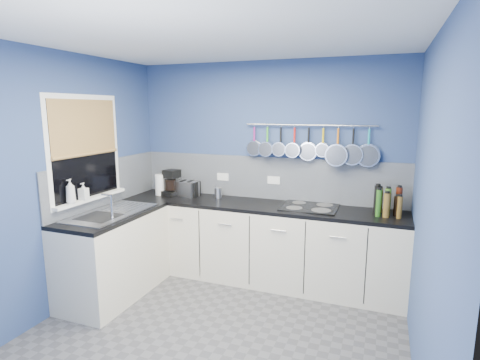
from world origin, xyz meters
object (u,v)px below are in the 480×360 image
Objects in this scene: hob at (310,207)px; canister at (218,193)px; soap_bottle_a at (70,191)px; toaster at (187,189)px; paper_towel at (160,185)px; coffee_maker at (171,183)px; soap_bottle_b at (83,191)px.

canister is at bearing 176.35° from hob.
soap_bottle_a reaches higher than toaster.
soap_bottle_a is 1.23m from paper_towel.
paper_towel is at bearing -150.94° from toaster.
paper_towel is 0.43× the size of hob.
toaster is at bearing 22.30° from coffee_maker.
soap_bottle_a is 1.96× the size of canister.
soap_bottle_a is 0.40× the size of hob.
toaster is at bearing 65.51° from soap_bottle_a.
toaster is 0.48× the size of hob.
soap_bottle_b reaches higher than canister.
hob is at bearing 14.89° from toaster.
coffee_maker is 0.53× the size of hob.
soap_bottle_b is at bearing -98.74° from coffee_maker.
canister is at bearing 53.12° from soap_bottle_a.
soap_bottle_a reaches higher than hob.
soap_bottle_b is at bearing -103.34° from paper_towel.
soap_bottle_b is 1.41× the size of canister.
soap_bottle_b is at bearing 90.00° from soap_bottle_a.
coffee_maker is at bearing 70.25° from soap_bottle_b.
paper_towel is 0.15m from coffee_maker.
soap_bottle_b is 0.61× the size of toaster.
canister is 0.21× the size of hob.
soap_bottle_a is 0.85× the size of toaster.
soap_bottle_b is 1.52m from canister.
coffee_maker is (0.38, 1.23, -0.11)m from soap_bottle_a.
soap_bottle_a is at bearing -90.00° from soap_bottle_b.
paper_towel is (0.24, 1.02, -0.11)m from soap_bottle_b.
paper_towel is 0.75m from canister.
coffee_maker reaches higher than paper_towel.
coffee_maker is (0.38, 1.06, -0.08)m from soap_bottle_b.
soap_bottle_a reaches higher than paper_towel.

